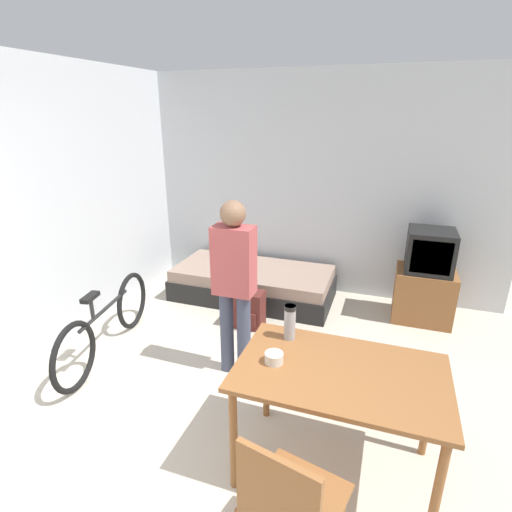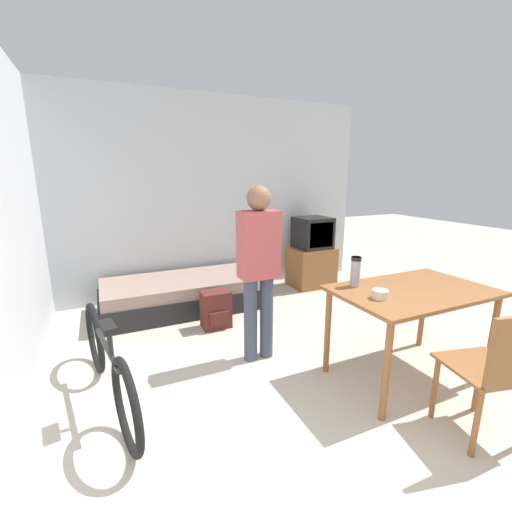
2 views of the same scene
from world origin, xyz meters
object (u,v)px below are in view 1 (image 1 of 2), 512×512
(tv, at_px, (426,279))
(mate_bowl, at_px, (274,358))
(thermos_flask, at_px, (290,320))
(dining_table, at_px, (340,383))
(daybed, at_px, (253,283))
(bicycle, at_px, (106,324))
(backpack, at_px, (249,309))
(wooden_chair, at_px, (288,506))
(person_standing, at_px, (234,279))

(tv, distance_m, mate_bowl, 2.65)
(thermos_flask, xyz_separation_m, mate_bowl, (-0.02, -0.30, -0.10))
(dining_table, bearing_deg, daybed, 121.06)
(tv, relative_size, bicycle, 0.63)
(tv, relative_size, mate_bowl, 9.02)
(thermos_flask, bearing_deg, dining_table, -33.08)
(backpack, bearing_deg, thermos_flask, -59.55)
(dining_table, xyz_separation_m, bicycle, (-2.27, 0.64, -0.36))
(dining_table, xyz_separation_m, backpack, (-1.15, 1.56, -0.47))
(wooden_chair, relative_size, backpack, 2.19)
(wooden_chair, relative_size, bicycle, 0.55)
(wooden_chair, relative_size, person_standing, 0.58)
(daybed, distance_m, dining_table, 2.68)
(tv, distance_m, wooden_chair, 3.21)
(tv, relative_size, backpack, 2.52)
(daybed, distance_m, backpack, 0.73)
(person_standing, distance_m, backpack, 1.06)
(tv, height_order, thermos_flask, tv)
(mate_bowl, bearing_deg, tv, 67.12)
(person_standing, bearing_deg, bicycle, -173.80)
(tv, bearing_deg, dining_table, -104.70)
(daybed, height_order, tv, tv)
(dining_table, bearing_deg, tv, 75.30)
(backpack, bearing_deg, tv, 24.46)
(dining_table, distance_m, wooden_chair, 0.78)
(dining_table, relative_size, thermos_flask, 5.05)
(tv, xyz_separation_m, backpack, (-1.77, -0.81, -0.28))
(daybed, xyz_separation_m, thermos_flask, (0.98, -2.01, 0.71))
(tv, height_order, mate_bowl, tv)
(daybed, distance_m, tv, 2.00)
(wooden_chair, bearing_deg, dining_table, 81.04)
(thermos_flask, height_order, backpack, thermos_flask)
(daybed, height_order, mate_bowl, mate_bowl)
(tv, distance_m, dining_table, 2.45)
(dining_table, distance_m, thermos_flask, 0.51)
(wooden_chair, bearing_deg, tv, 76.66)
(bicycle, distance_m, backpack, 1.45)
(daybed, bearing_deg, tv, 3.19)
(tv, bearing_deg, wooden_chair, -103.34)
(tv, relative_size, dining_table, 0.84)
(person_standing, relative_size, backpack, 3.80)
(daybed, bearing_deg, wooden_chair, -67.62)
(wooden_chair, xyz_separation_m, backpack, (-1.03, 2.31, -0.31))
(thermos_flask, bearing_deg, mate_bowl, -93.54)
(thermos_flask, bearing_deg, daybed, 115.96)
(tv, height_order, person_standing, person_standing)
(dining_table, relative_size, mate_bowl, 10.80)
(tv, xyz_separation_m, person_standing, (-1.62, -1.59, 0.43))
(daybed, bearing_deg, mate_bowl, -67.46)
(tv, distance_m, bicycle, 3.37)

